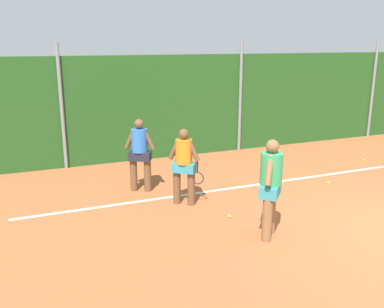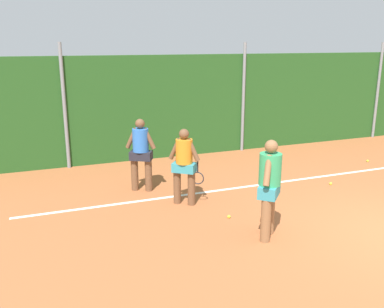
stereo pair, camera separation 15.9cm
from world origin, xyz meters
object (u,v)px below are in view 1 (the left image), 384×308
Objects in this scene: player_midcourt at (184,163)px; tennis_ball_4 at (229,216)px; player_foreground_near at (271,184)px; tennis_ball_3 at (364,160)px; player_backcourt_far at (140,151)px; tennis_ball_1 at (329,183)px.

player_midcourt reaches higher than tennis_ball_4.
tennis_ball_3 is at bearing -16.50° from player_foreground_near.
player_foreground_near is 2.23m from player_midcourt.
player_midcourt is 6.38m from tennis_ball_3.
player_midcourt is 1.35m from player_backcourt_far.
tennis_ball_3 is 1.00× the size of tennis_ball_4.
player_foreground_near reaches higher than tennis_ball_1.
player_midcourt is 1.51m from tennis_ball_4.
player_foreground_near is 3.69m from tennis_ball_1.
tennis_ball_4 is at bearing -31.68° from player_backcourt_far.
tennis_ball_1 is 1.00× the size of tennis_ball_4.
player_foreground_near reaches higher than player_backcourt_far.
player_foreground_near reaches higher than tennis_ball_3.
player_midcourt reaches higher than tennis_ball_3.
tennis_ball_4 is (-0.28, 1.01, -0.99)m from player_foreground_near.
player_backcourt_far is at bearing 163.77° from tennis_ball_1.
tennis_ball_4 is (1.23, -2.23, -0.94)m from player_backcourt_far.
tennis_ball_4 is (-3.26, -0.93, 0.00)m from tennis_ball_1.
tennis_ball_3 is at bearing 29.32° from player_backcourt_far.
player_backcourt_far is at bearing 157.30° from player_midcourt.
tennis_ball_3 is (2.37, 1.29, 0.00)m from tennis_ball_1.
tennis_ball_1 is at bearing 36.29° from player_midcourt.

